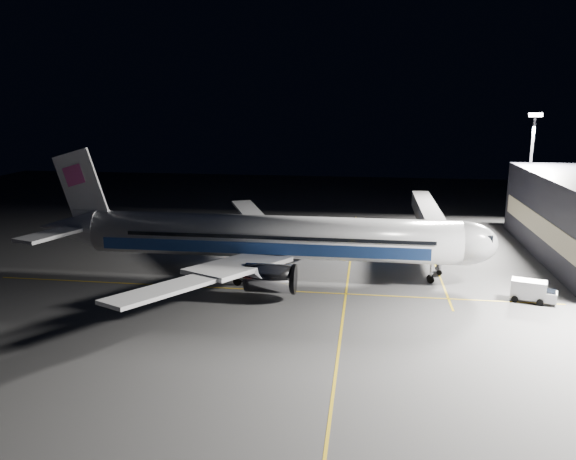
# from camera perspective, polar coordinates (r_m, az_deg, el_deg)

# --- Properties ---
(ground) EXTENTS (200.00, 200.00, 0.00)m
(ground) POSITION_cam_1_polar(r_m,az_deg,el_deg) (74.95, -1.58, -4.62)
(ground) COLOR #4C4C4F
(ground) RESTS_ON ground
(guide_line_main) EXTENTS (0.25, 80.00, 0.01)m
(guide_line_main) POSITION_cam_1_polar(r_m,az_deg,el_deg) (73.98, 6.11, -4.93)
(guide_line_main) COLOR gold
(guide_line_main) RESTS_ON ground
(guide_line_cross) EXTENTS (70.00, 0.25, 0.01)m
(guide_line_cross) POSITION_cam_1_polar(r_m,az_deg,el_deg) (69.35, -2.42, -6.11)
(guide_line_cross) COLOR gold
(guide_line_cross) RESTS_ON ground
(guide_line_side) EXTENTS (0.25, 40.00, 0.01)m
(guide_line_side) POSITION_cam_1_polar(r_m,az_deg,el_deg) (84.08, 14.59, -3.07)
(guide_line_side) COLOR gold
(guide_line_side) RESTS_ON ground
(airliner) EXTENTS (61.48, 54.22, 16.64)m
(airliner) POSITION_cam_1_polar(r_m,az_deg,el_deg) (73.73, -2.43, -0.76)
(airliner) COLOR silver
(airliner) RESTS_ON ground
(jet_bridge) EXTENTS (3.60, 34.40, 6.30)m
(jet_bridge) POSITION_cam_1_polar(r_m,az_deg,el_deg) (90.78, 14.22, 1.11)
(jet_bridge) COLOR #B2B2B7
(jet_bridge) RESTS_ON ground
(floodlight_mast_north) EXTENTS (2.40, 0.68, 20.70)m
(floodlight_mast_north) POSITION_cam_1_polar(r_m,az_deg,el_deg) (106.54, 23.43, 6.41)
(floodlight_mast_north) COLOR #59595E
(floodlight_mast_north) RESTS_ON ground
(service_truck) EXTENTS (5.28, 3.33, 2.53)m
(service_truck) POSITION_cam_1_polar(r_m,az_deg,el_deg) (70.81, 23.61, -5.68)
(service_truck) COLOR silver
(service_truck) RESTS_ON ground
(baggage_tug) EXTENTS (3.25, 2.92, 1.96)m
(baggage_tug) POSITION_cam_1_polar(r_m,az_deg,el_deg) (87.63, -3.28, -1.40)
(baggage_tug) COLOR black
(baggage_tug) RESTS_ON ground
(safety_cone_a) EXTENTS (0.44, 0.44, 0.66)m
(safety_cone_a) POSITION_cam_1_polar(r_m,az_deg,el_deg) (81.79, -6.43, -2.94)
(safety_cone_a) COLOR orange
(safety_cone_a) RESTS_ON ground
(safety_cone_b) EXTENTS (0.45, 0.45, 0.67)m
(safety_cone_b) POSITION_cam_1_polar(r_m,az_deg,el_deg) (88.71, -2.36, -1.58)
(safety_cone_b) COLOR orange
(safety_cone_b) RESTS_ON ground
(safety_cone_c) EXTENTS (0.36, 0.36, 0.54)m
(safety_cone_c) POSITION_cam_1_polar(r_m,az_deg,el_deg) (78.70, -0.31, -3.54)
(safety_cone_c) COLOR orange
(safety_cone_c) RESTS_ON ground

